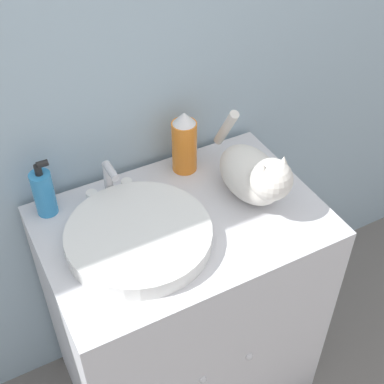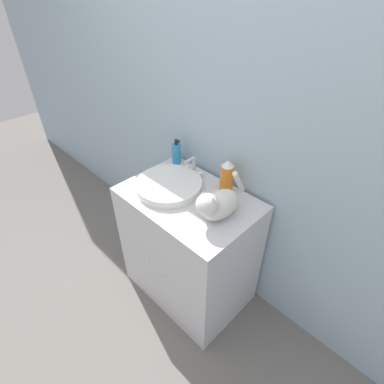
{
  "view_description": "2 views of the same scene",
  "coord_description": "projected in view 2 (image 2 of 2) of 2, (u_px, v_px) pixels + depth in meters",
  "views": [
    {
      "loc": [
        -0.47,
        -0.67,
        1.85
      ],
      "look_at": [
        0.0,
        0.21,
        0.96
      ],
      "focal_mm": 50.0,
      "sensor_mm": 36.0,
      "label": 1
    },
    {
      "loc": [
        0.94,
        -0.66,
        1.86
      ],
      "look_at": [
        0.05,
        0.24,
        0.89
      ],
      "focal_mm": 28.0,
      "sensor_mm": 36.0,
      "label": 2
    }
  ],
  "objects": [
    {
      "name": "cat",
      "position": [
        217.0,
        204.0,
        1.5
      ],
      "size": [
        0.15,
        0.35,
        0.22
      ],
      "rotation": [
        0.0,
        0.0,
        -1.58
      ],
      "color": "silver",
      "rests_on": "vanity_cabinet"
    },
    {
      "name": "spray_bottle",
      "position": [
        227.0,
        176.0,
        1.67
      ],
      "size": [
        0.08,
        0.08,
        0.2
      ],
      "color": "orange",
      "rests_on": "vanity_cabinet"
    },
    {
      "name": "soap_bottle",
      "position": [
        176.0,
        153.0,
        1.93
      ],
      "size": [
        0.06,
        0.06,
        0.17
      ],
      "color": "#338CCC",
      "rests_on": "vanity_cabinet"
    },
    {
      "name": "vanity_cabinet",
      "position": [
        189.0,
        247.0,
        1.93
      ],
      "size": [
        0.78,
        0.54,
        0.82
      ],
      "color": "silver",
      "rests_on": "ground_plane"
    },
    {
      "name": "faucet",
      "position": [
        193.0,
        167.0,
        1.83
      ],
      "size": [
        0.14,
        0.09,
        0.13
      ],
      "color": "silver",
      "rests_on": "vanity_cabinet"
    },
    {
      "name": "ground_plane",
      "position": [
        161.0,
        309.0,
        2.02
      ],
      "size": [
        8.0,
        8.0,
        0.0
      ],
      "primitive_type": "plane",
      "color": "slate"
    },
    {
      "name": "sink_basin",
      "position": [
        169.0,
        185.0,
        1.73
      ],
      "size": [
        0.38,
        0.38,
        0.05
      ],
      "color": "white",
      "rests_on": "vanity_cabinet"
    },
    {
      "name": "wall_back",
      "position": [
        229.0,
        108.0,
        1.59
      ],
      "size": [
        6.0,
        0.05,
        2.5
      ],
      "color": "#9EB7C6",
      "rests_on": "ground_plane"
    }
  ]
}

